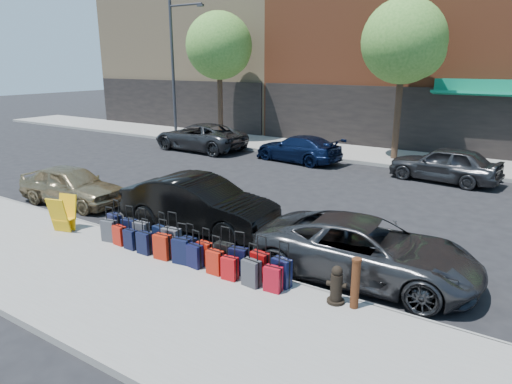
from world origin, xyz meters
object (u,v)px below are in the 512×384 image
Objects in this scene: tree_left at (221,48)px; suitcase_front_5 at (189,248)px; bollard at (355,283)px; car_far_2 at (444,164)px; streetlight at (175,61)px; fire_hydrant at (336,286)px; display_rack at (63,214)px; tree_center at (407,44)px; car_near_2 at (366,250)px; car_near_1 at (200,204)px; car_far_0 at (200,137)px; car_far_1 at (298,149)px; car_near_0 at (72,185)px.

suitcase_front_5 is at bearing -55.32° from tree_left.
car_far_2 is (-0.78, 11.49, 0.05)m from bollard.
tree_left is 0.91× the size of streetlight.
bollard is (0.37, 0.02, 0.16)m from fire_hydrant.
display_rack is 0.23× the size of car_far_2.
display_rack is at bearing -68.61° from tree_left.
tree_center is 6.10m from car_far_2.
tree_left is 14.29m from car_far_2.
car_far_2 is at bearing 75.90° from suitcase_front_5.
tree_center is 1.73× the size of car_far_2.
streetlight reaches higher than tree_left.
car_near_2 is at bearing 25.26° from suitcase_front_5.
display_rack is at bearing 126.88° from car_near_1.
tree_center is 11.29m from car_far_0.
car_near_2 is (0.00, 1.60, 0.17)m from fire_hydrant.
car_near_2 is 12.33m from car_far_1.
streetlight reaches higher than bollard.
car_far_0 is at bearing 49.28° from car_near_2.
tree_left is 5.54m from car_far_0.
tree_center reaches higher than display_rack.
streetlight is 1.83× the size of car_far_1.
car_far_1 is (-7.09, 11.68, 0.13)m from fire_hydrant.
bollard is at bearing -12.29° from display_rack.
suitcase_front_5 is 6.63m from car_near_0.
streetlight is 21.82m from fire_hydrant.
fire_hydrant is (13.61, -14.31, -4.91)m from tree_left.
car_near_1 is at bearing -98.79° from tree_center.
car_near_1 reaches higher than display_rack.
car_far_2 is at bearing 96.07° from car_far_1.
bollard is 5.72m from car_near_1.
car_near_1 reaches higher than car_far_1.
streetlight reaches higher than suitcase_front_5.
car_near_1 reaches higher than car_near_0.
suitcase_front_5 is at bearing 109.80° from car_near_2.
car_far_2 is (3.30, 11.51, 0.30)m from suitcase_front_5.
tree_center is 1.66× the size of car_far_1.
car_far_2 is at bearing -1.21° from car_near_2.
suitcase_front_5 is 0.21× the size of car_far_2.
display_rack is at bearing -171.71° from suitcase_front_5.
car_far_2 reaches higher than car_far_1.
tree_left and tree_center have the same top height.
tree_left is 20.54m from bollard.
car_far_0 is 1.25× the size of car_far_2.
car_near_0 reaches higher than bollard.
car_far_1 reaches higher than bollard.
car_near_0 is (-7.05, -12.83, -4.75)m from tree_center.
car_near_1 is at bearing 25.07° from display_rack.
car_near_0 reaches higher than display_rack.
display_rack is at bearing 4.17° from car_far_1.
streetlight reaches higher than car_near_2.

